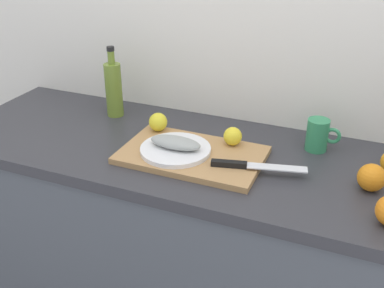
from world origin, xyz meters
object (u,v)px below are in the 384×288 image
chef_knife (246,165)px  olive_oil_bottle (114,88)px  cutting_board (192,155)px  fish_fillet (175,143)px  lemon_0 (233,136)px  coffee_mug_0 (318,135)px  white_plate (176,150)px

chef_knife → olive_oil_bottle: 0.65m
cutting_board → fish_fillet: (-0.05, -0.02, 0.04)m
chef_knife → lemon_0: (-0.09, 0.13, 0.02)m
cutting_board → fish_fillet: 0.07m
chef_knife → olive_oil_bottle: bearing=145.2°
lemon_0 → coffee_mug_0: (0.26, 0.11, 0.00)m
chef_knife → lemon_0: lemon_0 is taller
cutting_board → chef_knife: bearing=-8.7°
fish_fillet → coffee_mug_0: size_ratio=1.53×
cutting_board → lemon_0: 0.15m
cutting_board → olive_oil_bottle: olive_oil_bottle is taller
cutting_board → white_plate: bearing=-162.1°
white_plate → olive_oil_bottle: olive_oil_bottle is taller
coffee_mug_0 → chef_knife: bearing=-125.6°
fish_fillet → lemon_0: lemon_0 is taller
fish_fillet → coffee_mug_0: 0.47m
cutting_board → chef_knife: 0.19m
coffee_mug_0 → olive_oil_bottle: bearing=-179.5°
olive_oil_bottle → coffee_mug_0: bearing=0.5°
fish_fillet → olive_oil_bottle: size_ratio=0.63×
chef_knife → coffee_mug_0: size_ratio=2.56×
white_plate → chef_knife: 0.24m
chef_knife → coffee_mug_0: 0.30m
cutting_board → lemon_0: size_ratio=7.43×
white_plate → coffee_mug_0: 0.48m
olive_oil_bottle → coffee_mug_0: size_ratio=2.42×
chef_knife → coffee_mug_0: bearing=41.0°
cutting_board → lemon_0: lemon_0 is taller
cutting_board → coffee_mug_0: coffee_mug_0 is taller
white_plate → coffee_mug_0: bearing=28.9°
cutting_board → white_plate: white_plate is taller
white_plate → lemon_0: size_ratio=3.74×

